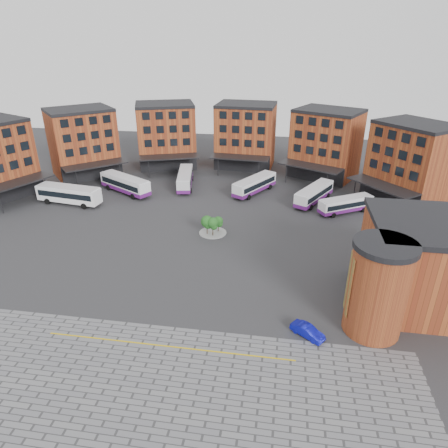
# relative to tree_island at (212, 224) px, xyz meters

# --- Properties ---
(ground) EXTENTS (160.00, 160.00, 0.00)m
(ground) POSITION_rel_tree_island_xyz_m (-1.95, -11.56, -1.87)
(ground) COLOR #28282B
(ground) RESTS_ON ground
(paving_zone) EXTENTS (50.00, 22.00, 0.02)m
(paving_zone) POSITION_rel_tree_island_xyz_m (0.05, -33.56, -1.86)
(paving_zone) COLOR slate
(paving_zone) RESTS_ON ground
(yellow_line) EXTENTS (26.00, 0.15, 0.02)m
(yellow_line) POSITION_rel_tree_island_xyz_m (0.05, -25.56, -1.84)
(yellow_line) COLOR gold
(yellow_line) RESTS_ON paving_zone
(main_building) EXTENTS (94.14, 42.48, 14.60)m
(main_building) POSITION_rel_tree_island_xyz_m (-6.72, 26.69, 5.36)
(main_building) COLOR #9C4922
(main_building) RESTS_ON ground
(east_building) EXTENTS (17.40, 15.40, 10.60)m
(east_building) POSITION_rel_tree_island_xyz_m (26.75, -14.61, 3.43)
(east_building) COLOR #9C4922
(east_building) RESTS_ON ground
(tree_island) EXTENTS (4.40, 4.40, 3.22)m
(tree_island) POSITION_rel_tree_island_xyz_m (0.00, 0.00, 0.00)
(tree_island) COLOR gray
(tree_island) RESTS_ON ground
(bus_a) EXTENTS (12.61, 4.50, 3.49)m
(bus_a) POSITION_rel_tree_island_xyz_m (-28.59, 8.26, 0.20)
(bus_a) COLOR white
(bus_a) RESTS_ON ground
(bus_b) EXTENTS (12.01, 8.64, 3.46)m
(bus_b) POSITION_rel_tree_island_xyz_m (-20.39, 15.36, 0.01)
(bus_b) COLOR white
(bus_b) RESTS_ON ground
(bus_c) EXTENTS (4.66, 11.87, 3.26)m
(bus_c) POSITION_rel_tree_island_xyz_m (-9.42, 20.62, -0.10)
(bus_c) COLOR silver
(bus_c) RESTS_ON ground
(bus_d) EXTENTS (8.14, 11.21, 3.23)m
(bus_d) POSITION_rel_tree_island_xyz_m (5.14, 19.23, -0.11)
(bus_d) COLOR white
(bus_d) RESTS_ON ground
(bus_e) EXTENTS (7.73, 11.19, 3.19)m
(bus_e) POSITION_rel_tree_island_xyz_m (16.62, 15.99, -0.14)
(bus_e) COLOR white
(bus_e) RESTS_ON ground
(bus_f) EXTENTS (9.99, 7.23, 2.88)m
(bus_f) POSITION_rel_tree_island_xyz_m (21.97, 12.03, -0.31)
(bus_f) COLOR white
(bus_f) RESTS_ON ground
(blue_car) EXTENTS (3.81, 3.27, 1.24)m
(blue_car) POSITION_rel_tree_island_xyz_m (14.26, -21.74, -1.25)
(blue_car) COLOR #0C11A6
(blue_car) RESTS_ON ground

